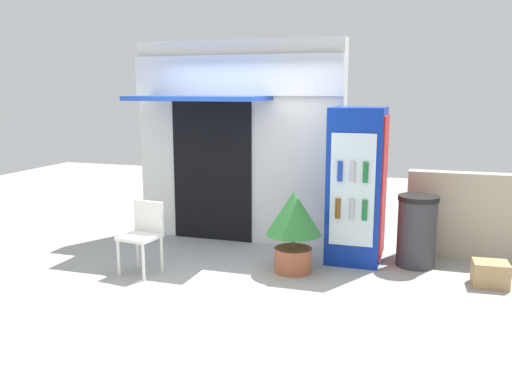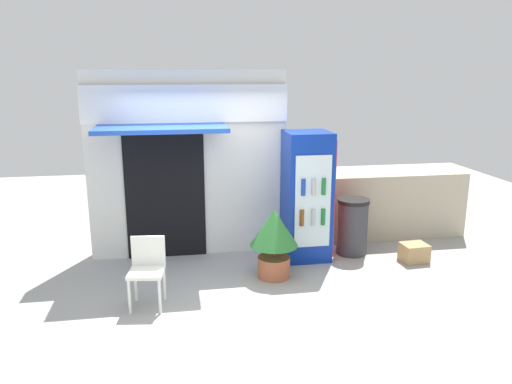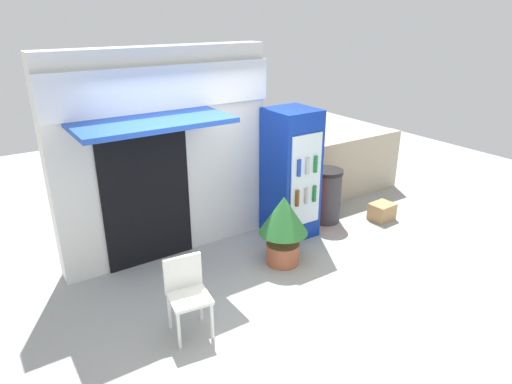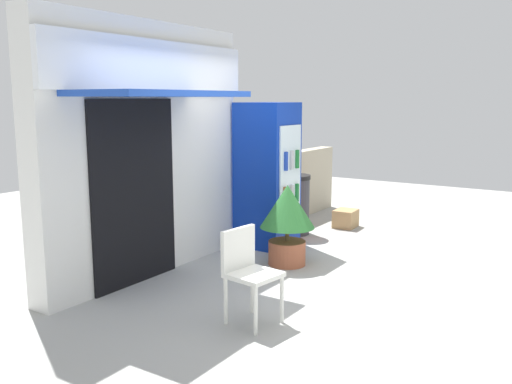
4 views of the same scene
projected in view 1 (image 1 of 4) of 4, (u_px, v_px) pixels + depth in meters
The scene contains 8 objects.
ground at pixel (213, 276), 6.31m from camera, with size 16.00×16.00×0.00m, color #A3A39E.
storefront_building at pixel (237, 139), 7.63m from camera, with size 2.96×1.21×2.81m.
drink_cooler at pixel (357, 186), 6.72m from camera, with size 0.68×0.74×1.93m.
plastic_chair at pixel (143, 231), 6.37m from camera, with size 0.46×0.46×0.84m.
potted_plant_near_shop at pixel (294, 223), 6.36m from camera, with size 0.66×0.66×0.97m.
trash_bin at pixel (417, 231), 6.61m from camera, with size 0.49×0.49×0.88m.
stone_boundary_wall at pixel (503, 218), 6.77m from camera, with size 2.34×0.23×1.11m, color #B7AD93.
cardboard_box at pixel (490, 274), 5.97m from camera, with size 0.37×0.31×0.27m, color tan.
Camera 1 is at (2.33, -5.57, 2.14)m, focal length 38.06 mm.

